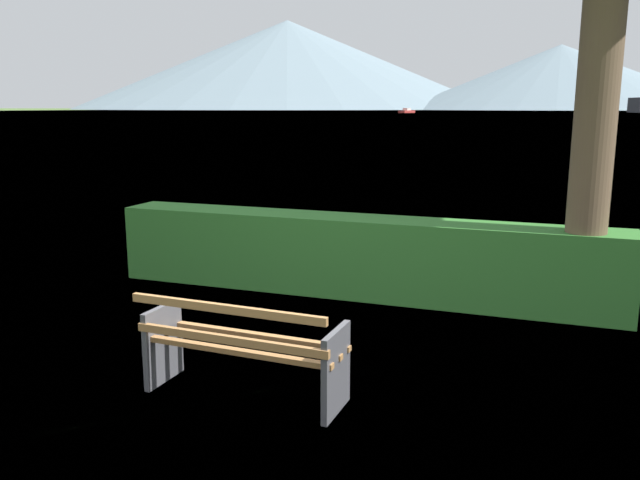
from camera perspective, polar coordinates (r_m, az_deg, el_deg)
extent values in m
plane|color=#4C6B33|center=(5.55, -6.45, -13.35)|extent=(1400.00, 1400.00, 0.00)
plane|color=#6B8EA3|center=(310.92, 19.93, 10.55)|extent=(620.00, 620.00, 0.00)
cube|color=#A0703F|center=(5.22, -7.59, -9.67)|extent=(1.67, 0.12, 0.04)
cube|color=#A0703F|center=(5.38, -6.56, -9.00)|extent=(1.67, 0.12, 0.04)
cube|color=#A0703F|center=(5.54, -5.61, -8.36)|extent=(1.67, 0.12, 0.04)
cube|color=#A0703F|center=(5.12, -8.03, -8.69)|extent=(1.67, 0.10, 0.06)
cube|color=#A0703F|center=(5.00, -8.38, -6.00)|extent=(1.67, 0.10, 0.06)
cube|color=#4C4C51|center=(5.80, -13.64, -8.87)|extent=(0.07, 0.51, 0.68)
cube|color=#4C4C51|center=(5.09, 1.42, -11.50)|extent=(0.07, 0.51, 0.68)
cube|color=#2D6B28|center=(8.16, 3.26, -1.42)|extent=(6.42, 0.67, 0.99)
cylinder|color=brown|center=(7.55, 23.05, 9.47)|extent=(0.44, 0.44, 4.34)
cube|color=#B2332D|center=(248.83, 7.64, 11.13)|extent=(4.70, 9.14, 0.94)
cube|color=silver|center=(248.82, 7.65, 11.34)|extent=(2.57, 3.51, 0.85)
cone|color=slate|center=(624.04, -2.86, 15.12)|extent=(387.63, 387.63, 80.09)
cone|color=slate|center=(537.53, 20.31, 13.29)|extent=(240.66, 240.66, 48.22)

